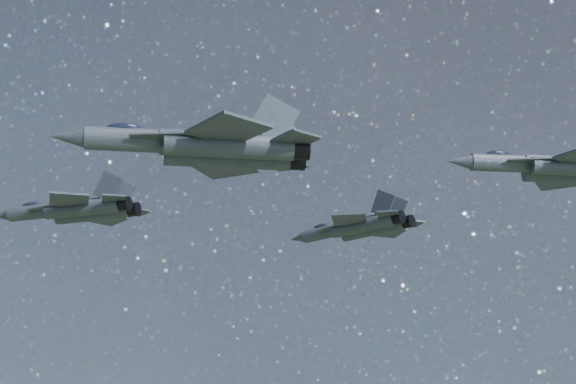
# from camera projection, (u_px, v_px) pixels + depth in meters

# --- Properties ---
(jet_lead) EXTENTS (15.75, 11.14, 3.99)m
(jet_lead) POSITION_uv_depth(u_px,v_px,m) (76.00, 210.00, 88.94)
(jet_lead) COLOR #343A41
(jet_left) EXTENTS (16.57, 10.85, 4.27)m
(jet_left) POSITION_uv_depth(u_px,v_px,m) (359.00, 227.00, 106.16)
(jet_left) COLOR #343A41
(jet_right) EXTENTS (19.22, 12.69, 4.92)m
(jet_right) POSITION_uv_depth(u_px,v_px,m) (207.00, 147.00, 69.61)
(jet_right) COLOR #343A41
(jet_slot) EXTENTS (15.46, 10.26, 3.94)m
(jet_slot) POSITION_uv_depth(u_px,v_px,m) (558.00, 168.00, 75.48)
(jet_slot) COLOR #343A41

